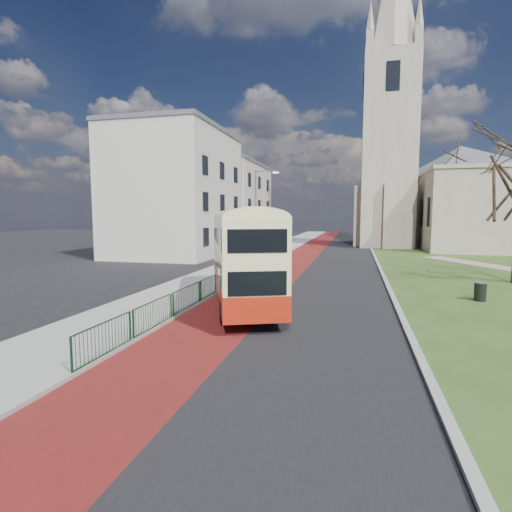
% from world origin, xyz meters
% --- Properties ---
extents(ground, '(160.00, 160.00, 0.00)m').
position_xyz_m(ground, '(0.00, 0.00, 0.00)').
color(ground, black).
rests_on(ground, ground).
extents(road_carriageway, '(9.00, 120.00, 0.01)m').
position_xyz_m(road_carriageway, '(1.50, 20.00, 0.01)').
color(road_carriageway, black).
rests_on(road_carriageway, ground).
extents(bus_lane, '(3.40, 120.00, 0.01)m').
position_xyz_m(bus_lane, '(-1.20, 20.00, 0.01)').
color(bus_lane, '#591414').
rests_on(bus_lane, ground).
extents(pavement_west, '(4.00, 120.00, 0.12)m').
position_xyz_m(pavement_west, '(-5.00, 20.00, 0.06)').
color(pavement_west, gray).
rests_on(pavement_west, ground).
extents(kerb_west, '(0.25, 120.00, 0.13)m').
position_xyz_m(kerb_west, '(-3.00, 20.00, 0.07)').
color(kerb_west, '#999993').
rests_on(kerb_west, ground).
extents(kerb_east, '(0.25, 80.00, 0.13)m').
position_xyz_m(kerb_east, '(6.10, 22.00, 0.07)').
color(kerb_east, '#999993').
rests_on(kerb_east, ground).
extents(pedestrian_railing, '(0.07, 24.00, 1.12)m').
position_xyz_m(pedestrian_railing, '(-2.95, 4.00, 0.55)').
color(pedestrian_railing, '#0D3C1C').
rests_on(pedestrian_railing, ground).
extents(gothic_church, '(16.38, 18.00, 40.00)m').
position_xyz_m(gothic_church, '(12.56, 38.00, 13.13)').
color(gothic_church, gray).
rests_on(gothic_church, ground).
extents(street_block_near, '(10.30, 14.30, 13.00)m').
position_xyz_m(street_block_near, '(-14.00, 22.00, 6.51)').
color(street_block_near, beige).
rests_on(street_block_near, ground).
extents(street_block_far, '(10.30, 16.30, 11.50)m').
position_xyz_m(street_block_far, '(-14.00, 38.00, 5.76)').
color(street_block_far, '#B9AD9C').
rests_on(street_block_far, ground).
extents(streetlamp, '(2.13, 0.18, 8.00)m').
position_xyz_m(streetlamp, '(-4.35, 18.00, 4.59)').
color(streetlamp, gray).
rests_on(streetlamp, pavement_west).
extents(bus, '(6.04, 10.55, 4.35)m').
position_xyz_m(bus, '(-0.95, 1.32, 2.48)').
color(bus, '#A5210F').
rests_on(bus, ground).
extents(litter_bin, '(0.73, 0.73, 0.94)m').
position_xyz_m(litter_bin, '(10.17, 4.70, 0.51)').
color(litter_bin, black).
rests_on(litter_bin, grass_green).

